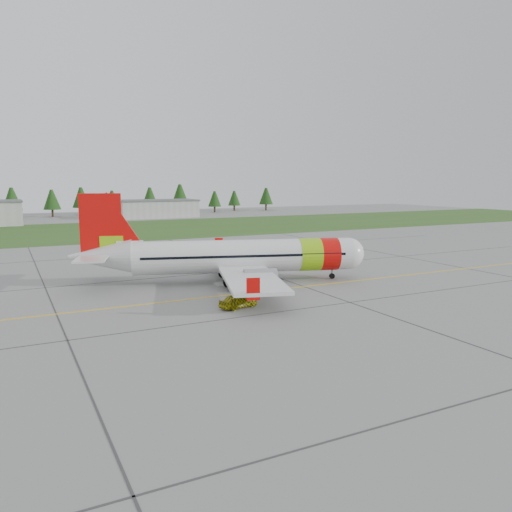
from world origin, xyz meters
TOP-DOWN VIEW (x-y plane):
  - ground at (0.00, 0.00)m, footprint 320.00×320.00m
  - aircraft at (4.66, 13.70)m, footprint 32.17×30.42m
  - follow_me_car at (-0.19, 2.94)m, footprint 1.54×1.71m
  - grass_strip at (0.00, 82.00)m, footprint 320.00×50.00m
  - taxi_guideline at (0.00, 8.00)m, footprint 120.00×0.25m
  - hangar_east at (25.00, 118.00)m, footprint 24.00×12.00m
  - treeline at (0.00, 138.00)m, footprint 160.00×8.00m

SIDE VIEW (x-z plane):
  - ground at x=0.00m, z-range 0.00..0.00m
  - taxi_guideline at x=0.00m, z-range 0.00..0.02m
  - grass_strip at x=0.00m, z-range 0.00..0.03m
  - follow_me_car at x=-0.19m, z-range 0.00..3.65m
  - hangar_east at x=25.00m, z-range 0.00..5.20m
  - aircraft at x=4.66m, z-range -2.12..7.90m
  - treeline at x=0.00m, z-range 0.00..10.00m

